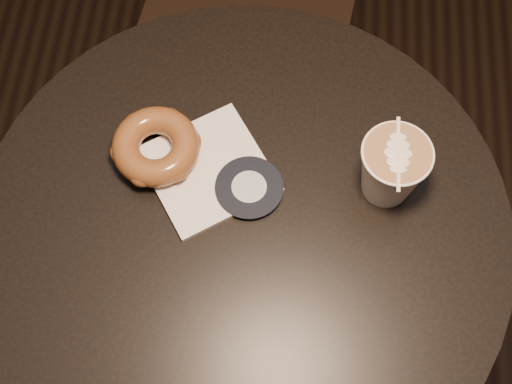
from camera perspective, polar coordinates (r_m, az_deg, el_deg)
cafe_table at (r=1.11m, az=-0.91°, el=-6.30°), size 0.70×0.70×0.75m
pastry_bag at (r=0.95m, az=-3.86°, el=1.77°), size 0.21×0.21×0.01m
doughnut at (r=0.94m, az=-8.02°, el=3.64°), size 0.12×0.12×0.04m
latte_cup at (r=0.91m, az=10.75°, el=1.72°), size 0.09×0.09×0.10m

